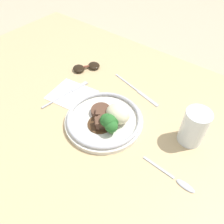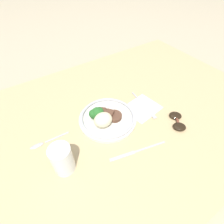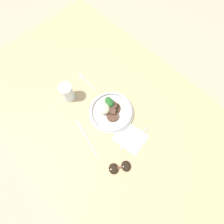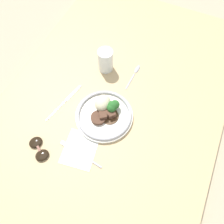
% 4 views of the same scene
% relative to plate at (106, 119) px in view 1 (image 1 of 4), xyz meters
% --- Properties ---
extents(ground_plane, '(8.00, 8.00, 0.00)m').
position_rel_plate_xyz_m(ground_plane, '(0.02, 0.00, -0.06)').
color(ground_plane, tan).
extents(dining_table, '(1.55, 0.94, 0.04)m').
position_rel_plate_xyz_m(dining_table, '(0.02, 0.00, -0.04)').
color(dining_table, tan).
rests_on(dining_table, ground).
extents(napkin, '(0.17, 0.15, 0.00)m').
position_rel_plate_xyz_m(napkin, '(-0.18, 0.03, -0.02)').
color(napkin, white).
rests_on(napkin, dining_table).
extents(plate, '(0.24, 0.24, 0.07)m').
position_rel_plate_xyz_m(plate, '(0.00, 0.00, 0.00)').
color(plate, silver).
rests_on(plate, dining_table).
extents(juice_glass, '(0.07, 0.07, 0.11)m').
position_rel_plate_xyz_m(juice_glass, '(0.23, 0.10, 0.03)').
color(juice_glass, yellow).
rests_on(juice_glass, dining_table).
extents(fork, '(0.04, 0.19, 0.00)m').
position_rel_plate_xyz_m(fork, '(-0.19, 0.03, -0.02)').
color(fork, '#ADADB2').
rests_on(fork, napkin).
extents(knife, '(0.22, 0.06, 0.00)m').
position_rel_plate_xyz_m(knife, '(-0.01, 0.19, -0.02)').
color(knife, '#ADADB2').
rests_on(knife, dining_table).
extents(spoon, '(0.15, 0.02, 0.01)m').
position_rel_plate_xyz_m(spoon, '(0.26, -0.03, -0.02)').
color(spoon, '#ADADB2').
rests_on(spoon, dining_table).
extents(sunglasses, '(0.10, 0.12, 0.02)m').
position_rel_plate_xyz_m(sunglasses, '(-0.24, 0.17, -0.01)').
color(sunglasses, black).
rests_on(sunglasses, dining_table).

